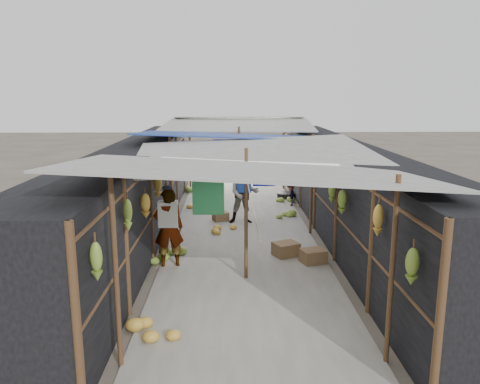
{
  "coord_description": "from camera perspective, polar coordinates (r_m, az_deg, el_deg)",
  "views": [
    {
      "loc": [
        -0.34,
        -5.73,
        3.58
      ],
      "look_at": [
        -0.06,
        5.45,
        1.25
      ],
      "focal_mm": 35.0,
      "sensor_mm": 36.0,
      "label": 1
    }
  ],
  "objects": [
    {
      "name": "aisle_slab",
      "position": [
        12.74,
        0.14,
        -4.49
      ],
      "size": [
        3.6,
        16.0,
        0.02
      ],
      "primitive_type": "cube",
      "color": "#9E998E",
      "rests_on": "ground"
    },
    {
      "name": "stall_right",
      "position": [
        12.83,
        12.28,
        0.59
      ],
      "size": [
        1.4,
        15.0,
        2.3
      ],
      "primitive_type": "cube",
      "color": "black",
      "rests_on": "ground"
    },
    {
      "name": "ground",
      "position": [
        6.76,
        1.75,
        -20.19
      ],
      "size": [
        80.0,
        80.0,
        0.0
      ],
      "primitive_type": "plane",
      "color": "#6B6356",
      "rests_on": "ground"
    },
    {
      "name": "shopper_blue",
      "position": [
        13.12,
        0.48,
        -0.14
      ],
      "size": [
        0.86,
        0.67,
        1.74
      ],
      "primitive_type": "imported",
      "rotation": [
        0.0,
        0.0,
        0.02
      ],
      "color": "#1E5299",
      "rests_on": "ground"
    },
    {
      "name": "crate_near",
      "position": [
        10.67,
        5.61,
        -6.99
      ],
      "size": [
        0.66,
        0.61,
        0.32
      ],
      "primitive_type": "cube",
      "rotation": [
        0.0,
        0.0,
        0.43
      ],
      "color": "olive",
      "rests_on": "ground"
    },
    {
      "name": "stall_left",
      "position": [
        12.69,
        -12.14,
        0.47
      ],
      "size": [
        1.4,
        15.0,
        2.3
      ],
      "primitive_type": "cube",
      "color": "black",
      "rests_on": "ground"
    },
    {
      "name": "crate_mid",
      "position": [
        10.33,
        8.92,
        -7.76
      ],
      "size": [
        0.61,
        0.54,
        0.31
      ],
      "primitive_type": "cube",
      "rotation": [
        0.0,
        0.0,
        0.3
      ],
      "color": "olive",
      "rests_on": "ground"
    },
    {
      "name": "floor_bananas",
      "position": [
        12.73,
        -1.94,
        -3.82
      ],
      "size": [
        3.88,
        11.32,
        0.35
      ],
      "color": "gold",
      "rests_on": "ground"
    },
    {
      "name": "vendor_seated",
      "position": [
        15.32,
        6.24,
        -0.33
      ],
      "size": [
        0.3,
        0.51,
        0.77
      ],
      "primitive_type": "imported",
      "rotation": [
        0.0,
        0.0,
        -1.6
      ],
      "color": "#514C46",
      "rests_on": "ground"
    },
    {
      "name": "vendor_elderly",
      "position": [
        9.93,
        -8.69,
        -4.36
      ],
      "size": [
        0.68,
        0.51,
        1.69
      ],
      "primitive_type": "imported",
      "rotation": [
        0.0,
        0.0,
        3.32
      ],
      "color": "silver",
      "rests_on": "ground"
    },
    {
      "name": "hanging_bananas",
      "position": [
        12.22,
        0.09,
        2.68
      ],
      "size": [
        3.96,
        14.16,
        0.76
      ],
      "color": "olive",
      "rests_on": "ground"
    },
    {
      "name": "crate_back",
      "position": [
        13.5,
        -2.38,
        -3.02
      ],
      "size": [
        0.51,
        0.47,
        0.27
      ],
      "primitive_type": "cube",
      "rotation": [
        0.0,
        0.0,
        0.35
      ],
      "color": "olive",
      "rests_on": "ground"
    },
    {
      "name": "market_canopy",
      "position": [
        12.63,
        0.24,
        6.45
      ],
      "size": [
        5.62,
        15.2,
        2.77
      ],
      "color": "brown",
      "rests_on": "ground"
    },
    {
      "name": "black_basin",
      "position": [
        16.58,
        5.65,
        -0.41
      ],
      "size": [
        0.64,
        0.64,
        0.19
      ],
      "primitive_type": "cylinder",
      "color": "black",
      "rests_on": "ground"
    }
  ]
}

